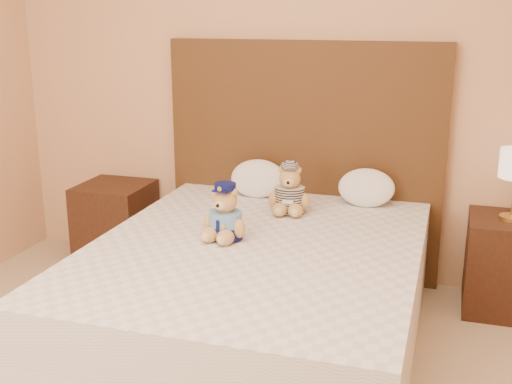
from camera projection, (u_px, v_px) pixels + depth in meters
bed at (256, 294)px, 3.28m from camera, size 1.60×2.00×0.55m
headboard at (303, 161)px, 4.07m from camera, size 1.75×0.08×1.50m
nightstand_left at (116, 223)px, 4.37m from camera, size 0.45×0.45×0.55m
nightstand_right at (507, 265)px, 3.65m from camera, size 0.45×0.45×0.55m
teddy_police at (225, 212)px, 3.23m from camera, size 0.29×0.28×0.29m
teddy_prisoner at (290, 189)px, 3.66m from camera, size 0.28×0.27×0.28m
pillow_left at (258, 177)px, 4.00m from camera, size 0.35×0.23×0.25m
pillow_right at (366, 186)px, 3.81m from camera, size 0.34×0.22×0.24m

